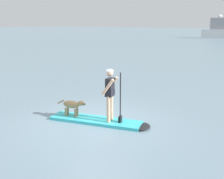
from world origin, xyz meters
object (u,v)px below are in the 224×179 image
(person_paddler, at_px, (110,91))
(dog, at_px, (73,105))
(paddleboard, at_px, (102,121))
(moored_boat_port, at_px, (221,31))

(person_paddler, height_order, dog, person_paddler)
(paddleboard, xyz_separation_m, moored_boat_port, (-7.95, 56.59, 1.59))
(paddleboard, relative_size, person_paddler, 2.03)
(person_paddler, bearing_deg, paddleboard, -167.41)
(person_paddler, bearing_deg, moored_boat_port, 98.29)
(paddleboard, relative_size, dog, 3.26)
(person_paddler, relative_size, dog, 1.60)
(paddleboard, height_order, dog, dog)
(paddleboard, bearing_deg, person_paddler, 12.59)
(dog, relative_size, moored_boat_port, 0.12)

